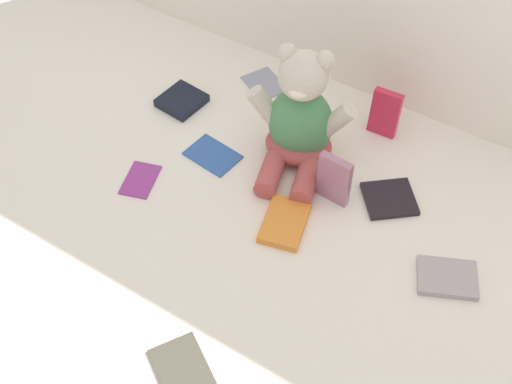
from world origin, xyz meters
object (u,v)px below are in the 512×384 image
book_case_0 (265,83)px  book_case_2 (385,113)px  book_case_8 (447,278)px  book_case_5 (285,222)px  book_case_9 (334,179)px  book_case_3 (213,155)px  book_case_4 (181,367)px  teddy_bear (300,121)px  book_case_7 (140,179)px  book_case_6 (182,100)px  book_case_1 (389,199)px

book_case_0 → book_case_2: book_case_2 is taller
book_case_8 → book_case_5: bearing=-105.8°
book_case_5 → book_case_9: size_ratio=1.04×
book_case_3 → book_case_4: same height
teddy_bear → book_case_7: teddy_bear is taller
book_case_4 → book_case_6: size_ratio=1.15×
book_case_1 → book_case_3: 0.41m
book_case_0 → book_case_5: (0.27, -0.36, 0.00)m
teddy_bear → book_case_9: 0.15m
book_case_4 → book_case_3: bearing=60.3°
book_case_0 → book_case_4: 0.78m
book_case_3 → book_case_6: size_ratio=1.17×
book_case_6 → book_case_7: (0.07, -0.25, -0.01)m
book_case_0 → book_case_3: 0.27m
book_case_1 → book_case_0: bearing=-152.8°
book_case_1 → book_case_3: bearing=-116.7°
book_case_6 → book_case_4: bearing=-47.9°
book_case_1 → teddy_bear: bearing=-132.1°
teddy_bear → book_case_0: bearing=122.2°
book_case_0 → book_case_1: book_case_1 is taller
book_case_5 → book_case_6: size_ratio=1.26×
book_case_7 → book_case_8: book_case_8 is taller
book_case_6 → book_case_1: bearing=4.8°
book_case_1 → book_case_5: 0.24m
book_case_7 → book_case_8: size_ratio=0.86×
teddy_bear → book_case_5: 0.22m
book_case_4 → book_case_8: book_case_8 is taller
book_case_6 → book_case_8: size_ratio=0.86×
book_case_3 → book_case_5: bearing=-102.3°
book_case_7 → book_case_8: (0.67, 0.11, 0.00)m
book_case_0 → book_case_3: bearing=-146.7°
book_case_9 → book_case_5: bearing=-108.8°
book_case_3 → book_case_6: 0.19m
book_case_7 → book_case_3: bearing=-139.6°
teddy_bear → book_case_3: size_ratio=2.51×
teddy_bear → book_case_0: size_ratio=2.78×
book_case_3 → book_case_8: (0.58, -0.03, 0.00)m
book_case_3 → book_case_5: 0.25m
book_case_0 → book_case_5: bearing=-115.9°
book_case_4 → book_case_7: bearing=79.4°
book_case_5 → teddy_bear: bearing=-82.2°
teddy_bear → book_case_7: (-0.26, -0.25, -0.10)m
book_case_6 → book_case_9: book_case_9 is taller
book_case_0 → book_case_4: book_case_4 is taller
teddy_bear → book_case_0: 0.28m
book_case_6 → book_case_8: 0.75m
book_case_5 → book_case_6: book_case_6 is taller
book_case_0 → book_case_3: same height
book_case_0 → book_case_2: bearing=-62.2°
book_case_8 → book_case_9: size_ratio=0.96×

